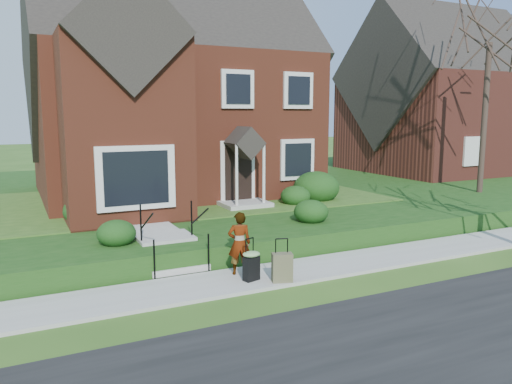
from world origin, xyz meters
TOP-DOWN VIEW (x-y plane):
  - ground at (0.00, 0.00)m, footprint 120.00×120.00m
  - street at (0.00, -5.00)m, footprint 60.00×6.00m
  - sidewalk at (0.00, 0.00)m, footprint 60.00×1.60m
  - terrace at (4.00, 10.90)m, footprint 44.00×20.00m
  - walkway at (-2.50, 5.00)m, footprint 1.20×6.00m
  - main_house at (-0.21, 9.61)m, footprint 10.40×10.20m
  - neighbour_house at (16.00, 11.00)m, footprint 9.40×8.00m
  - front_steps at (-2.50, 1.84)m, footprint 1.40×2.02m
  - foundation_shrubs at (1.07, 4.86)m, footprint 9.72×4.54m
  - woman at (-1.29, 0.31)m, footprint 0.61×0.49m
  - suitcase_black at (-1.24, -0.22)m, footprint 0.47×0.42m
  - suitcase_olive at (-0.67, -0.60)m, footprint 0.50×0.37m
  - tree_gap at (11.23, 4.19)m, footprint 6.49×6.49m

SIDE VIEW (x-z plane):
  - ground at x=0.00m, z-range 0.00..0.00m
  - street at x=0.00m, z-range 0.00..0.01m
  - sidewalk at x=0.00m, z-range 0.00..0.08m
  - terrace at x=4.00m, z-range 0.00..0.60m
  - suitcase_olive at x=-0.67m, z-range -0.08..0.89m
  - suitcase_black at x=-1.24m, z-range -0.03..0.94m
  - front_steps at x=-2.50m, z-range -0.28..1.22m
  - walkway at x=-2.50m, z-range 0.60..0.66m
  - woman at x=-1.29m, z-range 0.08..1.55m
  - foundation_shrubs at x=1.07m, z-range 0.49..1.68m
  - neighbour_house at x=16.00m, z-range 0.65..9.85m
  - main_house at x=-0.21m, z-range 0.56..9.96m
  - tree_gap at x=11.23m, z-range 2.45..11.72m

